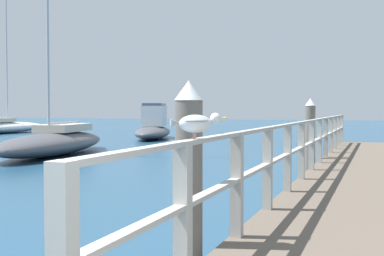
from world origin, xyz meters
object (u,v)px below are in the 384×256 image
object	(u,v)px
dock_piling_far	(310,136)
boat_1	(153,127)
seagull_foreground	(196,123)
boat_3	(3,127)
dock_piling_near	(189,183)
boat_4	(54,142)

from	to	relation	value
dock_piling_far	boat_1	world-z (taller)	boat_1
seagull_foreground	boat_1	size ratio (longest dim) A/B	0.06
dock_piling_far	boat_3	size ratio (longest dim) A/B	0.18
dock_piling_near	boat_3	xyz separation A→B (m)	(-24.18, 24.90, -0.58)
dock_piling_far	boat_4	distance (m)	10.41
dock_piling_near	dock_piling_far	size ratio (longest dim) A/B	1.00
boat_3	boat_4	size ratio (longest dim) A/B	1.07
dock_piling_far	dock_piling_near	bearing A→B (deg)	-90.00
boat_1	boat_3	world-z (taller)	boat_3
dock_piling_near	boat_4	size ratio (longest dim) A/B	0.19
dock_piling_far	boat_4	xyz separation A→B (m)	(-10.14, 2.27, -0.55)
boat_1	boat_4	distance (m)	10.92
seagull_foreground	boat_4	world-z (taller)	boat_4
boat_1	boat_3	distance (m)	13.45
boat_3	dock_piling_near	bearing A→B (deg)	-44.88
dock_piling_near	boat_1	distance (m)	25.14
seagull_foreground	boat_4	distance (m)	16.45
boat_3	boat_4	bearing A→B (deg)	-42.18
seagull_foreground	boat_4	xyz separation A→B (m)	(-10.53, 12.58, -1.19)
boat_1	dock_piling_near	bearing A→B (deg)	-80.65
boat_3	seagull_foreground	bearing A→B (deg)	-45.37
dock_piling_near	seagull_foreground	world-z (taller)	dock_piling_near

